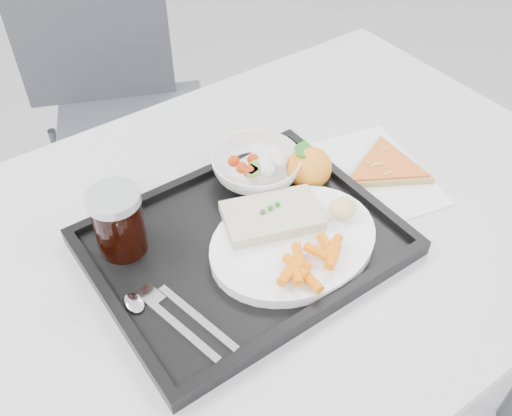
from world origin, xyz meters
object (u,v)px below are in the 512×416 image
object	(u,v)px
table	(259,251)
cola_glass	(118,221)
salad_bowl	(256,167)
dinner_plate	(293,242)
tangerine	(309,168)
tray	(244,244)
pizza_slice	(386,167)
chair	(117,94)

from	to	relation	value
table	cola_glass	size ratio (longest dim) A/B	11.11
salad_bowl	cola_glass	bearing A→B (deg)	-177.09
dinner_plate	salad_bowl	size ratio (longest dim) A/B	1.78
salad_bowl	tangerine	size ratio (longest dim) A/B	1.52
dinner_plate	salad_bowl	world-z (taller)	salad_bowl
tray	dinner_plate	size ratio (longest dim) A/B	1.67
tray	cola_glass	xyz separation A→B (m)	(-0.16, 0.10, 0.06)
tray	tangerine	distance (m)	0.19
tray	tangerine	xyz separation A→B (m)	(0.18, 0.06, 0.03)
tray	tangerine	world-z (taller)	tangerine
tray	pizza_slice	bearing A→B (deg)	0.69
dinner_plate	pizza_slice	bearing A→B (deg)	12.30
pizza_slice	tangerine	bearing A→B (deg)	157.15
salad_bowl	cola_glass	world-z (taller)	cola_glass
dinner_plate	chair	bearing A→B (deg)	84.69
salad_bowl	cola_glass	distance (m)	0.26
dinner_plate	salad_bowl	xyz separation A→B (m)	(0.05, 0.16, 0.01)
tray	salad_bowl	xyz separation A→B (m)	(0.10, 0.11, 0.03)
tray	salad_bowl	size ratio (longest dim) A/B	2.96
table	salad_bowl	world-z (taller)	salad_bowl
chair	salad_bowl	distance (m)	0.76
dinner_plate	pizza_slice	size ratio (longest dim) A/B	1.32
chair	tangerine	bearing A→B (deg)	-87.14
cola_glass	pizza_slice	xyz separation A→B (m)	(0.46, -0.09, -0.06)
chair	dinner_plate	xyz separation A→B (m)	(-0.08, -0.88, 0.24)
dinner_plate	pizza_slice	world-z (taller)	dinner_plate
cola_glass	tangerine	bearing A→B (deg)	-6.37
table	tangerine	distance (m)	0.17
tangerine	dinner_plate	bearing A→B (deg)	-137.17
table	tray	distance (m)	0.09
tangerine	pizza_slice	world-z (taller)	tangerine
chair	salad_bowl	xyz separation A→B (m)	(-0.04, -0.72, 0.25)
table	chair	bearing A→B (deg)	83.64
pizza_slice	salad_bowl	bearing A→B (deg)	152.98
salad_bowl	pizza_slice	xyz separation A→B (m)	(0.21, -0.11, -0.03)
tray	dinner_plate	bearing A→B (deg)	-42.52
table	dinner_plate	distance (m)	0.12
salad_bowl	table	bearing A→B (deg)	-122.41
cola_glass	tangerine	world-z (taller)	cola_glass
dinner_plate	salad_bowl	distance (m)	0.17
table	dinner_plate	world-z (taller)	dinner_plate
table	tangerine	world-z (taller)	tangerine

